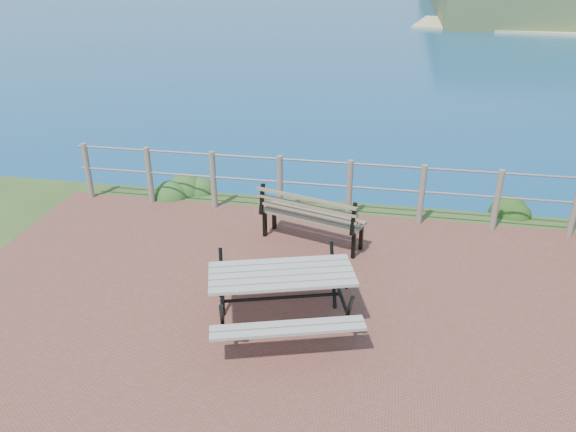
% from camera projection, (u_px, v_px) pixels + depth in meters
% --- Properties ---
extents(ground, '(10.00, 7.00, 0.12)m').
position_uv_depth(ground, '(322.00, 345.00, 6.37)').
color(ground, brown).
rests_on(ground, ground).
extents(safety_railing, '(9.40, 0.10, 1.00)m').
position_uv_depth(safety_railing, '(349.00, 186.00, 9.08)').
color(safety_railing, '#6B5B4C').
rests_on(safety_railing, ground).
extents(picnic_table, '(1.79, 1.39, 0.70)m').
position_uv_depth(picnic_table, '(282.00, 292.00, 6.53)').
color(picnic_table, gray).
rests_on(picnic_table, ground).
extents(park_bench, '(1.63, 0.85, 0.89)m').
position_uv_depth(park_bench, '(312.00, 208.00, 8.29)').
color(park_bench, brown).
rests_on(park_bench, ground).
extents(shrub_lip_west, '(0.82, 0.82, 0.58)m').
position_uv_depth(shrub_lip_west, '(186.00, 191.00, 10.35)').
color(shrub_lip_west, '#24521F').
rests_on(shrub_lip_west, ground).
extents(shrub_lip_east, '(0.76, 0.76, 0.50)m').
position_uv_depth(shrub_lip_east, '(504.00, 214.00, 9.47)').
color(shrub_lip_east, '#1E3D12').
rests_on(shrub_lip_east, ground).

